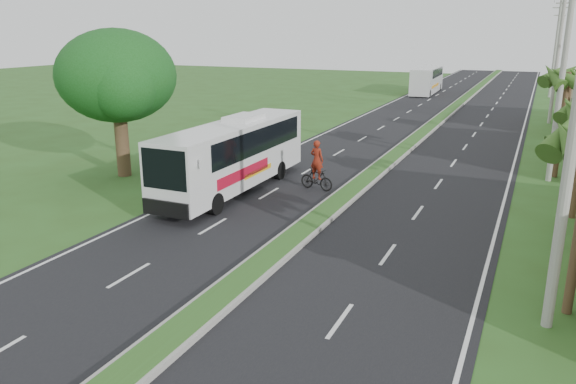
% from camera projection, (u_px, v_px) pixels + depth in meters
% --- Properties ---
extents(ground, '(180.00, 180.00, 0.00)m').
position_uv_depth(ground, '(226.00, 297.00, 16.26)').
color(ground, '#2F521E').
rests_on(ground, ground).
extents(road_asphalt, '(14.00, 160.00, 0.02)m').
position_uv_depth(road_asphalt, '(394.00, 158.00, 33.78)').
color(road_asphalt, black).
rests_on(road_asphalt, ground).
extents(median_strip, '(1.20, 160.00, 0.18)m').
position_uv_depth(median_strip, '(394.00, 156.00, 33.75)').
color(median_strip, gray).
rests_on(median_strip, ground).
extents(lane_edge_left, '(0.12, 160.00, 0.01)m').
position_uv_depth(lane_edge_left, '(292.00, 149.00, 36.41)').
color(lane_edge_left, silver).
rests_on(lane_edge_left, ground).
extents(lane_edge_right, '(0.12, 160.00, 0.01)m').
position_uv_depth(lane_edge_right, '(513.00, 169.00, 31.14)').
color(lane_edge_right, silver).
rests_on(lane_edge_right, ground).
extents(palm_verge_c, '(2.40, 2.40, 5.85)m').
position_uv_depth(palm_verge_c, '(568.00, 78.00, 28.01)').
color(palm_verge_c, '#473321').
rests_on(palm_verge_c, ground).
extents(palm_verge_d, '(2.40, 2.40, 5.25)m').
position_uv_depth(palm_verge_d, '(571.00, 76.00, 35.86)').
color(palm_verge_d, '#473321').
rests_on(palm_verge_d, ground).
extents(shade_tree, '(6.30, 6.00, 7.54)m').
position_uv_depth(shade_tree, '(115.00, 79.00, 28.40)').
color(shade_tree, '#473321').
rests_on(shade_tree, ground).
extents(utility_pole_b, '(3.20, 0.28, 12.00)m').
position_uv_depth(utility_pole_b, '(564.00, 55.00, 26.95)').
color(utility_pole_b, gray).
rests_on(utility_pole_b, ground).
extents(utility_pole_c, '(1.60, 0.28, 11.00)m').
position_uv_depth(utility_pole_c, '(558.00, 52.00, 44.62)').
color(utility_pole_c, gray).
rests_on(utility_pole_c, ground).
extents(utility_pole_d, '(1.60, 0.28, 10.50)m').
position_uv_depth(utility_pole_d, '(555.00, 48.00, 62.20)').
color(utility_pole_d, gray).
rests_on(utility_pole_d, ground).
extents(coach_bus_main, '(2.33, 10.84, 3.50)m').
position_uv_depth(coach_bus_main, '(234.00, 151.00, 26.37)').
color(coach_bus_main, silver).
rests_on(coach_bus_main, ground).
extents(coach_bus_far, '(2.58, 10.56, 3.06)m').
position_uv_depth(coach_bus_far, '(427.00, 79.00, 67.30)').
color(coach_bus_far, silver).
rests_on(coach_bus_far, ground).
extents(motorcyclist, '(1.82, 0.82, 2.43)m').
position_uv_depth(motorcyclist, '(317.00, 172.00, 26.79)').
color(motorcyclist, black).
rests_on(motorcyclist, ground).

